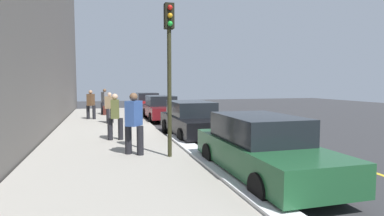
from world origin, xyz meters
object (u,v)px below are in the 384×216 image
object	(u,v)px
pedestrian_tan_coat	(110,107)
rolling_suitcase	(105,110)
pedestrian_grey_coat	(105,101)
traffic_light_pole	(169,54)
parked_car_green	(261,147)
pedestrian_olive_coat	(115,115)
parked_car_maroon	(161,108)
parked_car_black	(192,119)
pedestrian_blue_coat	(134,122)
parked_car_red	(147,102)
pedestrian_brown_coat	(91,104)

from	to	relation	value
pedestrian_tan_coat	rolling_suitcase	xyz separation A→B (m)	(-4.56, -0.24, -0.57)
pedestrian_grey_coat	traffic_light_pole	bearing A→B (deg)	7.22
parked_car_green	pedestrian_olive_coat	distance (m)	6.30
parked_car_maroon	parked_car_green	world-z (taller)	same
pedestrian_tan_coat	parked_car_maroon	bearing A→B (deg)	120.35
parked_car_black	pedestrian_tan_coat	xyz separation A→B (m)	(-4.65, -3.24, 0.27)
pedestrian_olive_coat	rolling_suitcase	xyz separation A→B (m)	(-9.80, -0.32, -0.62)
parked_car_black	pedestrian_blue_coat	size ratio (longest dim) A/B	2.54
pedestrian_olive_coat	pedestrian_blue_coat	distance (m)	2.69
pedestrian_grey_coat	rolling_suitcase	xyz separation A→B (m)	(0.44, -0.02, -0.63)
parked_car_red	pedestrian_olive_coat	xyz separation A→B (m)	(13.34, -3.06, 0.32)
parked_car_green	pedestrian_brown_coat	size ratio (longest dim) A/B	2.73
parked_car_maroon	pedestrian_blue_coat	xyz separation A→B (m)	(9.72, -2.60, 0.38)
pedestrian_blue_coat	parked_car_maroon	bearing A→B (deg)	165.00
pedestrian_olive_coat	rolling_suitcase	distance (m)	9.82
parked_car_black	parked_car_green	distance (m)	6.01
parked_car_black	rolling_suitcase	distance (m)	9.86
parked_car_maroon	pedestrian_grey_coat	size ratio (longest dim) A/B	2.69
pedestrian_tan_coat	pedestrian_brown_coat	bearing A→B (deg)	-155.22
pedestrian_blue_coat	pedestrian_grey_coat	size ratio (longest dim) A/B	1.05
traffic_light_pole	pedestrian_grey_coat	bearing A→B (deg)	-172.78
parked_car_maroon	pedestrian_olive_coat	xyz separation A→B (m)	(7.06, -3.05, 0.32)
traffic_light_pole	pedestrian_brown_coat	bearing A→B (deg)	-166.71
parked_car_green	rolling_suitcase	bearing A→B (deg)	-167.10
parked_car_red	rolling_suitcase	distance (m)	4.90
parked_car_green	pedestrian_grey_coat	distance (m)	16.06
parked_car_red	parked_car_black	bearing A→B (deg)	0.48
traffic_light_pole	pedestrian_tan_coat	bearing A→B (deg)	-170.01
pedestrian_brown_coat	rolling_suitcase	bearing A→B (deg)	160.94
traffic_light_pole	pedestrian_olive_coat	bearing A→B (deg)	-156.34
parked_car_red	pedestrian_grey_coat	size ratio (longest dim) A/B	2.56
parked_car_maroon	pedestrian_tan_coat	size ratio (longest dim) A/B	2.88
parked_car_black	pedestrian_olive_coat	bearing A→B (deg)	-79.64
parked_car_red	traffic_light_pole	distance (m)	16.81
parked_car_maroon	pedestrian_blue_coat	bearing A→B (deg)	-15.00
pedestrian_brown_coat	pedestrian_grey_coat	xyz separation A→B (m)	(-2.76, 0.82, 0.02)
pedestrian_tan_coat	rolling_suitcase	bearing A→B (deg)	-176.99
pedestrian_grey_coat	rolling_suitcase	size ratio (longest dim) A/B	1.82
parked_car_black	rolling_suitcase	bearing A→B (deg)	-159.30
parked_car_red	parked_car_green	xyz separation A→B (m)	(18.77, 0.11, 0.00)
parked_car_maroon	parked_car_green	distance (m)	12.50
traffic_light_pole	parked_car_black	bearing A→B (deg)	155.23
pedestrian_grey_coat	pedestrian_tan_coat	world-z (taller)	pedestrian_grey_coat
parked_car_red	parked_car_black	xyz separation A→B (m)	(12.76, 0.11, 0.00)
rolling_suitcase	parked_car_black	bearing A→B (deg)	20.70
pedestrian_brown_coat	traffic_light_pole	xyz separation A→B (m)	(10.71, 2.53, 2.03)
pedestrian_brown_coat	pedestrian_tan_coat	size ratio (longest dim) A/B	1.05
parked_car_red	pedestrian_blue_coat	size ratio (longest dim) A/B	2.44
pedestrian_blue_coat	parked_car_green	bearing A→B (deg)	44.49
parked_car_red	traffic_light_pole	bearing A→B (deg)	-5.67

